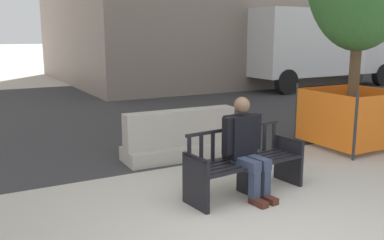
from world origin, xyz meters
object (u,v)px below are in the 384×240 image
Objects in this scene: seated_person at (245,145)px; construction_fence at (351,116)px; delivery_truck at (317,45)px; jersey_barrier_centre at (181,139)px; street_bench at (245,165)px.

seated_person reaches higher than construction_fence.
seated_person is 0.19× the size of delivery_truck.
jersey_barrier_centre is 11.47m from delivery_truck.
seated_person reaches higher than jersey_barrier_centre.
jersey_barrier_centre is 1.35× the size of construction_fence.
jersey_barrier_centre is at bearing 89.21° from street_bench.
jersey_barrier_centre is at bearing 87.98° from seated_person.
construction_fence reaches higher than street_bench.
jersey_barrier_centre is 0.29× the size of delivery_truck.
seated_person reaches higher than street_bench.
construction_fence is (3.22, -0.84, 0.25)m from jersey_barrier_centre.
jersey_barrier_centre is at bearing -145.64° from delivery_truck.
delivery_truck is at bearing 41.64° from seated_person.
street_bench reaches higher than jersey_barrier_centre.
street_bench is 0.86× the size of jersey_barrier_centre.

